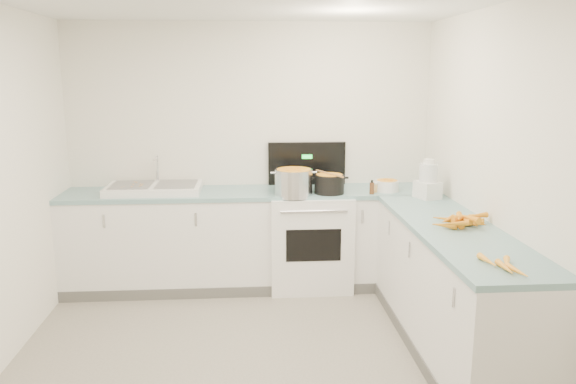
{
  "coord_description": "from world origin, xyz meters",
  "views": [
    {
      "loc": [
        -0.04,
        -3.47,
        2.03
      ],
      "look_at": [
        0.3,
        1.1,
        1.05
      ],
      "focal_mm": 35.0,
      "sensor_mm": 36.0,
      "label": 1
    }
  ],
  "objects": [
    {
      "name": "food_processor",
      "position": [
        1.55,
        1.26,
        1.09
      ],
      "size": [
        0.23,
        0.25,
        0.35
      ],
      "color": "white",
      "rests_on": "counter_right"
    },
    {
      "name": "peeled_carrots",
      "position": [
        1.4,
        -0.56,
        0.96
      ],
      "size": [
        0.18,
        0.37,
        0.04
      ],
      "color": "#FFA126",
      "rests_on": "counter_right"
    },
    {
      "name": "counter_back",
      "position": [
        0.0,
        1.7,
        0.47
      ],
      "size": [
        3.5,
        0.62,
        0.94
      ],
      "color": "white",
      "rests_on": "ground"
    },
    {
      "name": "wall_front",
      "position": [
        0.0,
        -2.0,
        1.25
      ],
      "size": [
        3.5,
        0.0,
        2.5
      ],
      "primitive_type": null,
      "rotation": [
        -1.57,
        0.0,
        0.0
      ],
      "color": "white",
      "rests_on": "ground"
    },
    {
      "name": "carrot_pile",
      "position": [
        1.52,
        0.36,
        0.98
      ],
      "size": [
        0.46,
        0.35,
        0.1
      ],
      "color": "orange",
      "rests_on": "counter_right"
    },
    {
      "name": "spice_jar",
      "position": [
        1.14,
        1.55,
        0.98
      ],
      "size": [
        0.04,
        0.04,
        0.08
      ],
      "primitive_type": "cylinder",
      "color": "#E5B266",
      "rests_on": "counter_back"
    },
    {
      "name": "wooden_spoon",
      "position": [
        0.71,
        1.53,
        1.12
      ],
      "size": [
        0.2,
        0.38,
        0.02
      ],
      "primitive_type": "cylinder",
      "rotation": [
        1.57,
        0.0,
        0.47
      ],
      "color": "#AD7A47",
      "rests_on": "black_pot"
    },
    {
      "name": "mixing_bowl",
      "position": [
        1.26,
        1.59,
        0.99
      ],
      "size": [
        0.24,
        0.24,
        0.1
      ],
      "primitive_type": "cylinder",
      "rotation": [
        0.0,
        0.0,
        -0.06
      ],
      "color": "white",
      "rests_on": "counter_back"
    },
    {
      "name": "sink",
      "position": [
        -0.9,
        1.7,
        0.98
      ],
      "size": [
        0.86,
        0.52,
        0.31
      ],
      "color": "white",
      "rests_on": "counter_back"
    },
    {
      "name": "counter_right",
      "position": [
        1.45,
        0.3,
        0.47
      ],
      "size": [
        0.62,
        2.2,
        0.94
      ],
      "color": "white",
      "rests_on": "ground"
    },
    {
      "name": "black_pot",
      "position": [
        0.71,
        1.53,
        1.02
      ],
      "size": [
        0.35,
        0.35,
        0.19
      ],
      "primitive_type": "cylinder",
      "rotation": [
        0.0,
        0.0,
        0.35
      ],
      "color": "black",
      "rests_on": "stove"
    },
    {
      "name": "wall_back",
      "position": [
        0.0,
        2.0,
        1.25
      ],
      "size": [
        3.5,
        0.0,
        2.5
      ],
      "primitive_type": null,
      "rotation": [
        1.57,
        0.0,
        0.0
      ],
      "color": "white",
      "rests_on": "ground"
    },
    {
      "name": "extract_bottle",
      "position": [
        1.09,
        1.47,
        0.99
      ],
      "size": [
        0.04,
        0.04,
        0.11
      ],
      "primitive_type": "cylinder",
      "color": "#593319",
      "rests_on": "counter_back"
    },
    {
      "name": "peelings",
      "position": [
        -1.08,
        1.68,
        1.02
      ],
      "size": [
        0.23,
        0.25,
        0.01
      ],
      "color": "tan",
      "rests_on": "sink"
    },
    {
      "name": "steel_pot",
      "position": [
        0.38,
        1.52,
        1.04
      ],
      "size": [
        0.44,
        0.44,
        0.25
      ],
      "primitive_type": "cylinder",
      "rotation": [
        0.0,
        0.0,
        -0.38
      ],
      "color": "silver",
      "rests_on": "stove"
    },
    {
      "name": "wall_right",
      "position": [
        1.75,
        0.0,
        1.25
      ],
      "size": [
        0.0,
        4.0,
        2.5
      ],
      "primitive_type": null,
      "rotation": [
        1.57,
        0.0,
        -1.57
      ],
      "color": "white",
      "rests_on": "ground"
    },
    {
      "name": "floor",
      "position": [
        0.0,
        0.0,
        0.0
      ],
      "size": [
        3.5,
        4.0,
        0.0
      ],
      "primitive_type": null,
      "color": "gray",
      "rests_on": "ground"
    },
    {
      "name": "stove",
      "position": [
        0.55,
        1.69,
        0.47
      ],
      "size": [
        0.76,
        0.65,
        1.36
      ],
      "color": "white",
      "rests_on": "ground"
    }
  ]
}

